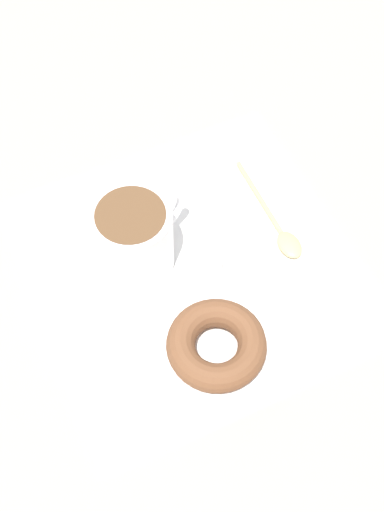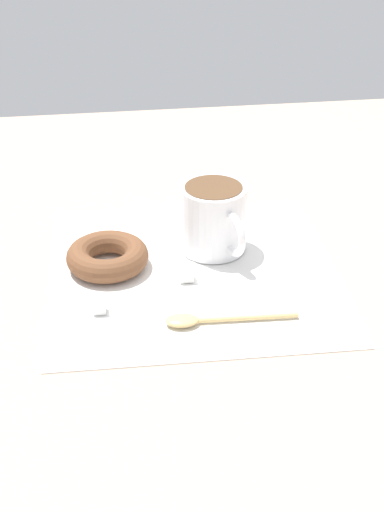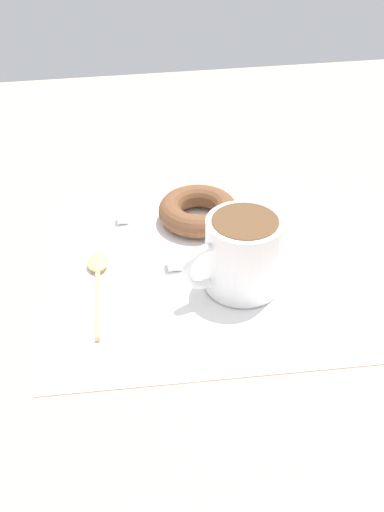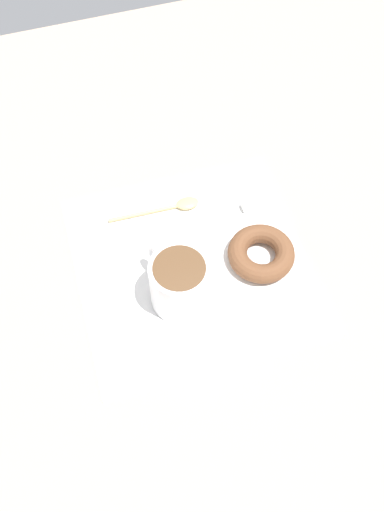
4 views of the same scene
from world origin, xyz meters
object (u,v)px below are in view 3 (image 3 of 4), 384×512
object	(u,v)px
donut	(198,211)
sugar_cube	(171,261)
spoon	(98,274)
sugar_cube_extra	(123,216)
coffee_cup	(242,253)

from	to	relation	value
donut	sugar_cube	bearing A→B (deg)	62.74
donut	sugar_cube	world-z (taller)	donut
donut	spoon	bearing A→B (deg)	36.29
donut	sugar_cube_extra	distance (cm)	9.38
donut	spoon	size ratio (longest dim) A/B	0.68
coffee_cup	donut	distance (cm)	13.86
coffee_cup	spoon	bearing A→B (deg)	-13.98
coffee_cup	sugar_cube	xyz separation A→B (cm)	(7.12, -4.39, -3.51)
sugar_cube	spoon	bearing A→B (deg)	3.78
coffee_cup	spoon	distance (cm)	16.38
donut	sugar_cube	distance (cm)	10.06
coffee_cup	sugar_cube_extra	bearing A→B (deg)	-51.23
donut	coffee_cup	bearing A→B (deg)	100.72
sugar_cube_extra	sugar_cube	bearing A→B (deg)	114.39
spoon	donut	bearing A→B (deg)	-143.71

